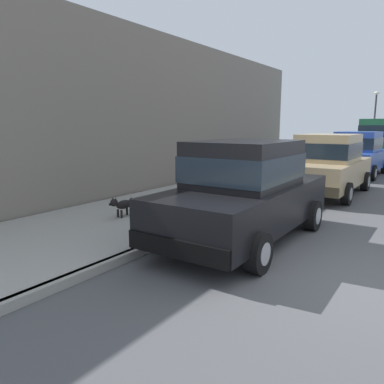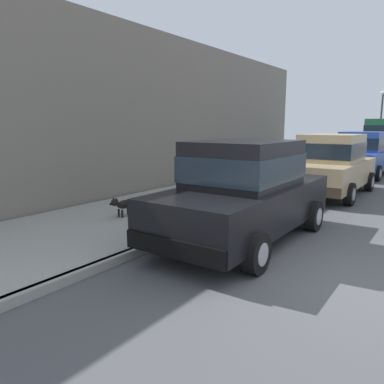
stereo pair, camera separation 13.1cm
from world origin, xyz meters
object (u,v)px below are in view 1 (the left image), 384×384
(car_tan_sedan, at_px, (328,164))
(car_blue_sedan, at_px, (358,153))
(car_green_van, at_px, (380,140))
(fire_hydrant, at_px, (248,186))
(street_lamp, at_px, (375,115))
(dog_black, at_px, (122,205))
(car_black_sedan, at_px, (245,190))

(car_tan_sedan, bearing_deg, car_blue_sedan, 91.40)
(car_blue_sedan, bearing_deg, car_green_van, 89.72)
(fire_hydrant, bearing_deg, street_lamp, 89.72)
(car_tan_sedan, relative_size, car_blue_sedan, 0.99)
(dog_black, bearing_deg, fire_hydrant, 70.81)
(car_blue_sedan, relative_size, dog_black, 6.15)
(car_tan_sedan, bearing_deg, dog_black, -114.58)
(street_lamp, bearing_deg, car_green_van, -78.43)
(car_green_van, xyz_separation_m, street_lamp, (-1.36, 6.63, 1.51))
(car_tan_sedan, bearing_deg, car_green_van, 90.53)
(car_tan_sedan, distance_m, dog_black, 6.94)
(car_tan_sedan, xyz_separation_m, car_green_van, (-0.10, 11.13, 0.41))
(car_blue_sedan, distance_m, fire_hydrant, 8.04)
(car_tan_sedan, xyz_separation_m, fire_hydrant, (-1.56, -2.51, -0.51))
(fire_hydrant, bearing_deg, car_black_sedan, -65.12)
(car_black_sedan, relative_size, fire_hydrant, 6.37)
(fire_hydrant, distance_m, street_lamp, 20.42)
(car_green_van, bearing_deg, car_tan_sedan, -89.47)
(car_green_van, distance_m, fire_hydrant, 13.75)
(fire_hydrant, bearing_deg, car_blue_sedan, 79.73)
(car_tan_sedan, bearing_deg, street_lamp, 94.70)
(car_black_sedan, relative_size, dog_black, 6.11)
(dog_black, height_order, fire_hydrant, fire_hydrant)
(car_blue_sedan, xyz_separation_m, car_green_van, (0.03, 5.75, 0.41))
(car_black_sedan, xyz_separation_m, dog_black, (-2.87, -0.43, -0.55))
(car_black_sedan, bearing_deg, car_tan_sedan, 89.90)
(car_tan_sedan, height_order, dog_black, car_tan_sedan)
(car_blue_sedan, bearing_deg, car_black_sedan, -89.39)
(car_blue_sedan, relative_size, fire_hydrant, 6.40)
(car_green_van, bearing_deg, street_lamp, 101.57)
(car_black_sedan, height_order, car_green_van, car_green_van)
(car_black_sedan, xyz_separation_m, street_lamp, (-1.45, 23.62, 1.92))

